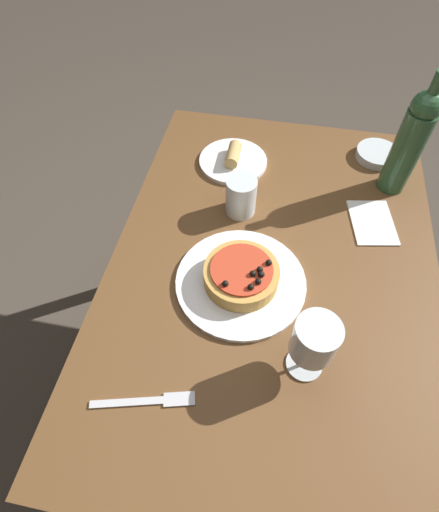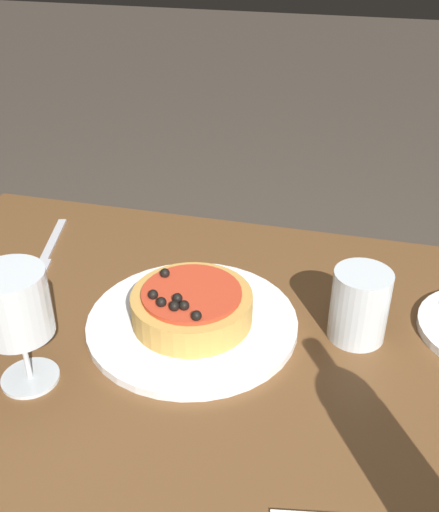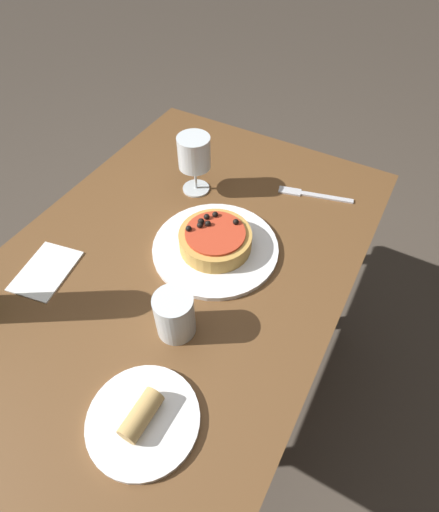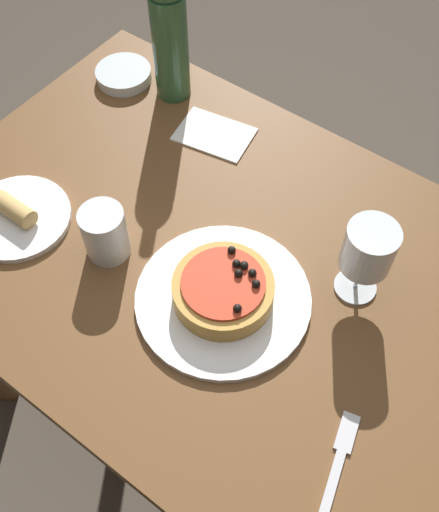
{
  "view_description": "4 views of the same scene",
  "coord_description": "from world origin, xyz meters",
  "px_view_note": "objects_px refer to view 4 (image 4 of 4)",
  "views": [
    {
      "loc": [
        0.56,
        -0.02,
        1.53
      ],
      "look_at": [
        0.02,
        -0.13,
        0.79
      ],
      "focal_mm": 28.0,
      "sensor_mm": 36.0,
      "label": 1
    },
    {
      "loc": [
        -0.14,
        0.57,
        1.29
      ],
      "look_at": [
        0.04,
        -0.12,
        0.85
      ],
      "focal_mm": 42.0,
      "sensor_mm": 36.0,
      "label": 2
    },
    {
      "loc": [
        -0.48,
        -0.38,
        1.47
      ],
      "look_at": [
        0.01,
        -0.11,
        0.81
      ],
      "focal_mm": 28.0,
      "sensor_mm": 36.0,
      "label": 3
    },
    {
      "loc": [
        0.36,
        -0.47,
        1.64
      ],
      "look_at": [
        0.02,
        -0.01,
        0.79
      ],
      "focal_mm": 42.0,
      "sensor_mm": 36.0,
      "label": 4
    }
  ],
  "objects_px": {
    "wine_bottle": "(169,33)",
    "side_bowl": "(124,75)",
    "dinner_plate": "(223,299)",
    "fork": "(337,468)",
    "pizza": "(223,289)",
    "wine_glass": "(368,250)",
    "dining_table": "(216,288)",
    "side_plate": "(17,216)",
    "water_cup": "(105,233)"
  },
  "relations": [
    {
      "from": "wine_glass",
      "to": "water_cup",
      "type": "relative_size",
      "value": 1.56
    },
    {
      "from": "wine_glass",
      "to": "wine_bottle",
      "type": "bearing_deg",
      "value": 160.23
    },
    {
      "from": "pizza",
      "to": "side_bowl",
      "type": "bearing_deg",
      "value": 147.51
    },
    {
      "from": "wine_bottle",
      "to": "wine_glass",
      "type": "bearing_deg",
      "value": -19.77
    },
    {
      "from": "dining_table",
      "to": "pizza",
      "type": "distance_m",
      "value": 0.18
    },
    {
      "from": "dinner_plate",
      "to": "wine_glass",
      "type": "height_order",
      "value": "wine_glass"
    },
    {
      "from": "side_bowl",
      "to": "fork",
      "type": "distance_m",
      "value": 0.92
    },
    {
      "from": "side_plate",
      "to": "pizza",
      "type": "bearing_deg",
      "value": 12.07
    },
    {
      "from": "pizza",
      "to": "dinner_plate",
      "type": "bearing_deg",
      "value": -117.92
    },
    {
      "from": "wine_bottle",
      "to": "side_bowl",
      "type": "relative_size",
      "value": 2.71
    },
    {
      "from": "dining_table",
      "to": "water_cup",
      "type": "xyz_separation_m",
      "value": [
        -0.16,
        -0.1,
        0.17
      ]
    },
    {
      "from": "side_bowl",
      "to": "side_plate",
      "type": "distance_m",
      "value": 0.42
    },
    {
      "from": "dinner_plate",
      "to": "side_bowl",
      "type": "xyz_separation_m",
      "value": [
        -0.51,
        0.32,
        0.01
      ]
    },
    {
      "from": "dinner_plate",
      "to": "pizza",
      "type": "relative_size",
      "value": 1.76
    },
    {
      "from": "wine_bottle",
      "to": "side_bowl",
      "type": "height_order",
      "value": "wine_bottle"
    },
    {
      "from": "wine_bottle",
      "to": "fork",
      "type": "bearing_deg",
      "value": -35.13
    },
    {
      "from": "dining_table",
      "to": "wine_glass",
      "type": "relative_size",
      "value": 7.0
    },
    {
      "from": "pizza",
      "to": "side_plate",
      "type": "bearing_deg",
      "value": -167.93
    },
    {
      "from": "dinner_plate",
      "to": "side_plate",
      "type": "distance_m",
      "value": 0.41
    },
    {
      "from": "dining_table",
      "to": "dinner_plate",
      "type": "distance_m",
      "value": 0.15
    },
    {
      "from": "pizza",
      "to": "fork",
      "type": "bearing_deg",
      "value": -23.46
    },
    {
      "from": "wine_glass",
      "to": "pizza",
      "type": "bearing_deg",
      "value": -137.26
    },
    {
      "from": "dining_table",
      "to": "fork",
      "type": "relative_size",
      "value": 5.69
    },
    {
      "from": "pizza",
      "to": "fork",
      "type": "relative_size",
      "value": 0.85
    },
    {
      "from": "wine_glass",
      "to": "fork",
      "type": "height_order",
      "value": "wine_glass"
    },
    {
      "from": "dinner_plate",
      "to": "wine_bottle",
      "type": "xyz_separation_m",
      "value": [
        -0.39,
        0.35,
        0.14
      ]
    },
    {
      "from": "dinner_plate",
      "to": "fork",
      "type": "height_order",
      "value": "dinner_plate"
    },
    {
      "from": "pizza",
      "to": "wine_bottle",
      "type": "xyz_separation_m",
      "value": [
        -0.39,
        0.35,
        0.11
      ]
    },
    {
      "from": "pizza",
      "to": "wine_glass",
      "type": "height_order",
      "value": "wine_glass"
    },
    {
      "from": "pizza",
      "to": "side_bowl",
      "type": "height_order",
      "value": "pizza"
    },
    {
      "from": "dining_table",
      "to": "fork",
      "type": "bearing_deg",
      "value": -28.39
    },
    {
      "from": "pizza",
      "to": "wine_bottle",
      "type": "bearing_deg",
      "value": 137.82
    },
    {
      "from": "dinner_plate",
      "to": "dining_table",
      "type": "bearing_deg",
      "value": 134.39
    },
    {
      "from": "pizza",
      "to": "side_bowl",
      "type": "xyz_separation_m",
      "value": [
        -0.51,
        0.32,
        -0.02
      ]
    },
    {
      "from": "wine_bottle",
      "to": "fork",
      "type": "relative_size",
      "value": 1.67
    },
    {
      "from": "dining_table",
      "to": "wine_glass",
      "type": "distance_m",
      "value": 0.34
    },
    {
      "from": "wine_glass",
      "to": "side_bowl",
      "type": "height_order",
      "value": "wine_glass"
    },
    {
      "from": "dinner_plate",
      "to": "side_bowl",
      "type": "height_order",
      "value": "side_bowl"
    },
    {
      "from": "wine_bottle",
      "to": "side_plate",
      "type": "bearing_deg",
      "value": -91.83
    },
    {
      "from": "wine_bottle",
      "to": "side_plate",
      "type": "distance_m",
      "value": 0.46
    },
    {
      "from": "fork",
      "to": "side_plate",
      "type": "relative_size",
      "value": 1.01
    },
    {
      "from": "fork",
      "to": "side_plate",
      "type": "xyz_separation_m",
      "value": [
        -0.7,
        0.04,
        0.01
      ]
    },
    {
      "from": "water_cup",
      "to": "pizza",
      "type": "bearing_deg",
      "value": 9.43
    },
    {
      "from": "water_cup",
      "to": "fork",
      "type": "height_order",
      "value": "water_cup"
    },
    {
      "from": "pizza",
      "to": "water_cup",
      "type": "distance_m",
      "value": 0.23
    },
    {
      "from": "water_cup",
      "to": "fork",
      "type": "xyz_separation_m",
      "value": [
        0.52,
        -0.09,
        -0.05
      ]
    },
    {
      "from": "wine_bottle",
      "to": "side_plate",
      "type": "height_order",
      "value": "wine_bottle"
    },
    {
      "from": "dining_table",
      "to": "pizza",
      "type": "xyz_separation_m",
      "value": [
        0.07,
        -0.07,
        0.15
      ]
    },
    {
      "from": "side_bowl",
      "to": "side_plate",
      "type": "relative_size",
      "value": 0.62
    },
    {
      "from": "dinner_plate",
      "to": "side_plate",
      "type": "relative_size",
      "value": 1.52
    }
  ]
}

